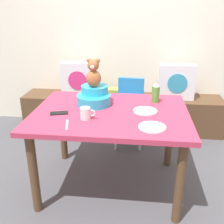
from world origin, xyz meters
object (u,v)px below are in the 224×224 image
ketchup_bottle (156,93)px  infant_seat_teal (94,96)px  highchair (129,103)px  cell_phone (59,113)px  pillow_floral_right (177,82)px  book_stack (111,92)px  teddy_bear (93,74)px  dinner_plate_far (145,111)px  pillow_floral_left (79,79)px  dinner_plate_near (152,127)px  coffee_mug (86,113)px  dining_table (111,122)px

ketchup_bottle → infant_seat_teal: bearing=-168.6°
highchair → cell_phone: 1.08m
pillow_floral_right → book_stack: (-0.83, 0.02, -0.17)m
teddy_bear → dinner_plate_far: (0.45, -0.14, -0.27)m
pillow_floral_left → book_stack: (0.42, 0.02, -0.17)m
pillow_floral_right → book_stack: size_ratio=2.20×
pillow_floral_left → teddy_bear: bearing=-69.8°
book_stack → highchair: size_ratio=0.25×
pillow_floral_left → dinner_plate_near: pillow_floral_left is taller
book_stack → dinner_plate_near: bearing=-72.7°
highchair → coffee_mug: (-0.30, -1.00, 0.27)m
pillow_floral_left → coffee_mug: bearing=-74.6°
pillow_floral_right → dinner_plate_far: bearing=-108.4°
teddy_bear → cell_phone: size_ratio=1.74×
infant_seat_teal → ketchup_bottle: ketchup_bottle is taller
pillow_floral_right → ketchup_bottle: 1.02m
pillow_floral_right → dinner_plate_near: (-0.35, -1.52, 0.07)m
pillow_floral_left → infant_seat_teal: (0.39, -1.07, 0.13)m
pillow_floral_left → pillow_floral_right: bearing=0.0°
pillow_floral_right → cell_phone: size_ratio=3.06×
pillow_floral_left → dinner_plate_far: size_ratio=2.20×
dinner_plate_far → highchair: bearing=101.8°
ketchup_bottle → dinner_plate_far: 0.28m
coffee_mug → book_stack: bearing=88.9°
highchair → ketchup_bottle: ketchup_bottle is taller
dining_table → ketchup_bottle: ketchup_bottle is taller
dining_table → cell_phone: 0.44m
book_stack → dinner_plate_far: (0.43, -1.23, 0.24)m
teddy_bear → coffee_mug: 0.42m
dining_table → highchair: size_ratio=1.64×
cell_phone → dining_table: bearing=-91.6°
pillow_floral_left → dining_table: size_ratio=0.34×
book_stack → highchair: 0.51m
teddy_bear → dinner_plate_far: size_ratio=1.25×
pillow_floral_left → ketchup_bottle: ketchup_bottle is taller
pillow_floral_left → cell_phone: (0.15, -1.33, 0.06)m
infant_seat_teal → cell_phone: infant_seat_teal is taller
dinner_plate_near → highchair: bearing=100.9°
coffee_mug → cell_phone: 0.26m
dining_table → ketchup_bottle: size_ratio=6.99×
dining_table → coffee_mug: 0.30m
teddy_bear → ketchup_bottle: teddy_bear is taller
book_stack → dining_table: dining_table is taller
pillow_floral_left → dinner_plate_near: size_ratio=2.20×
pillow_floral_right → ketchup_bottle: size_ratio=2.38×
cell_phone → pillow_floral_left: bearing=-9.6°
dinner_plate_far → dining_table: bearing=-177.3°
pillow_floral_right → dinner_plate_far: pillow_floral_right is taller
highchair → ketchup_bottle: (0.26, -0.54, 0.31)m
teddy_bear → book_stack: bearing=88.8°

